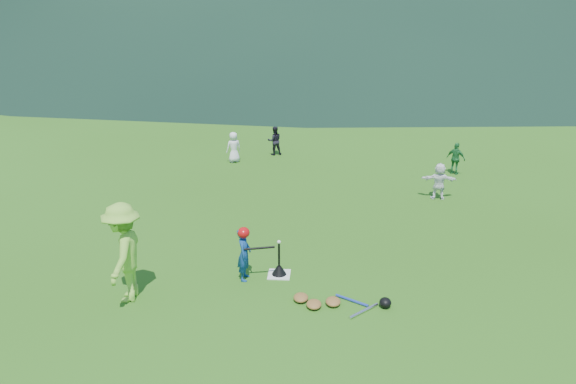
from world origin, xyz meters
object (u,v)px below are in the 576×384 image
object	(u,v)px
fielder_c	(456,159)
fielder_d	(439,181)
fielder_a	(234,147)
batting_tee	(279,269)
fielder_b	(275,141)
adult_coach	(124,253)
home_plate	(279,274)
equipment_pile	(333,302)
batter_child	(244,254)

from	to	relation	value
fielder_c	fielder_d	xyz separation A→B (m)	(-0.93, -2.29, 0.01)
fielder_a	batting_tee	xyz separation A→B (m)	(2.22, -7.87, -0.38)
fielder_b	adult_coach	bearing A→B (deg)	62.52
home_plate	adult_coach	distance (m)	3.11
fielder_a	equipment_pile	distance (m)	9.56
fielder_b	batting_tee	bearing A→B (deg)	78.84
equipment_pile	fielder_b	bearing A→B (deg)	101.52
batter_child	batting_tee	xyz separation A→B (m)	(0.67, 0.21, -0.42)
fielder_c	adult_coach	bearing A→B (deg)	80.55
home_plate	fielder_b	size ratio (longest dim) A/B	0.44
home_plate	batter_child	size ratio (longest dim) A/B	0.41
equipment_pile	adult_coach	bearing A→B (deg)	-179.54
home_plate	equipment_pile	world-z (taller)	equipment_pile
batter_child	fielder_d	world-z (taller)	batter_child
home_plate	fielder_d	bearing A→B (deg)	49.82
batter_child	fielder_a	distance (m)	8.23
fielder_a	fielder_c	xyz separation A→B (m)	(7.15, -0.82, -0.01)
home_plate	batting_tee	bearing A→B (deg)	0.00
fielder_b	equipment_pile	world-z (taller)	fielder_b
fielder_b	batting_tee	distance (m)	8.91
fielder_c	fielder_d	size ratio (longest dim) A/B	0.98
fielder_b	fielder_d	bearing A→B (deg)	123.17
batting_tee	adult_coach	bearing A→B (deg)	-157.87
fielder_c	fielder_b	bearing A→B (deg)	16.72
home_plate	fielder_a	world-z (taller)	fielder_a
fielder_a	batter_child	bearing A→B (deg)	68.63
batting_tee	home_plate	bearing A→B (deg)	0.00
batter_child	adult_coach	size ratio (longest dim) A/B	0.58
batter_child	adult_coach	xyz separation A→B (m)	(-2.07, -0.90, 0.40)
fielder_a	fielder_d	distance (m)	6.96
home_plate	fielder_a	bearing A→B (deg)	105.73
fielder_a	batting_tee	size ratio (longest dim) A/B	1.51
home_plate	batting_tee	distance (m)	0.12
adult_coach	equipment_pile	bearing A→B (deg)	87.35
fielder_c	fielder_d	world-z (taller)	fielder_d
batter_child	fielder_b	size ratio (longest dim) A/B	1.08
batting_tee	equipment_pile	size ratio (longest dim) A/B	0.38
fielder_c	batter_child	bearing A→B (deg)	86.12
fielder_b	fielder_d	size ratio (longest dim) A/B	0.98
fielder_d	batting_tee	size ratio (longest dim) A/B	1.52
batting_tee	fielder_d	bearing A→B (deg)	49.82
fielder_a	fielder_c	distance (m)	7.20
fielder_a	fielder_b	distance (m)	1.62
fielder_a	fielder_c	world-z (taller)	fielder_a
home_plate	fielder_d	world-z (taller)	fielder_d
home_plate	fielder_a	size ratio (longest dim) A/B	0.44
home_plate	fielder_d	size ratio (longest dim) A/B	0.44
adult_coach	fielder_b	bearing A→B (deg)	166.56
home_plate	batter_child	xyz separation A→B (m)	(-0.67, -0.21, 0.54)
batter_child	equipment_pile	size ratio (longest dim) A/B	0.61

